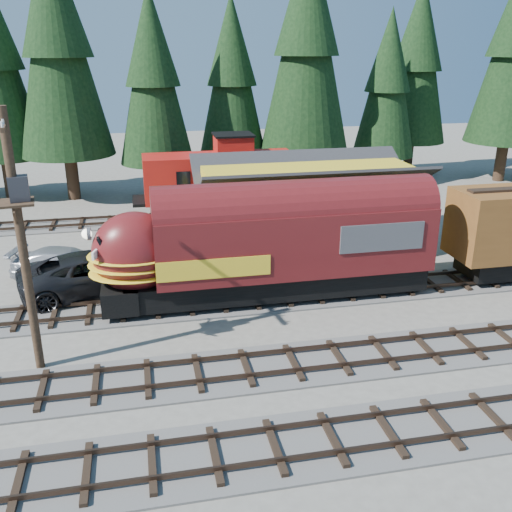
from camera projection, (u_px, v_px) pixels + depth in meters
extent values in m
plane|color=#6B665B|center=(377.00, 330.00, 24.06)|extent=(120.00, 120.00, 0.00)
cube|color=#4C4947|center=(133.00, 221.00, 38.65)|extent=(32.00, 3.20, 0.08)
cube|color=#38281E|center=(133.00, 221.00, 37.91)|extent=(32.00, 0.08, 0.16)
cube|color=#38281E|center=(133.00, 215.00, 39.23)|extent=(32.00, 0.08, 0.16)
cube|color=gold|center=(307.00, 221.00, 33.09)|extent=(12.00, 6.00, 3.40)
cube|color=gold|center=(309.00, 180.00, 32.24)|extent=(11.88, 3.30, 1.44)
cube|color=white|center=(206.00, 224.00, 30.85)|extent=(0.06, 2.40, 0.60)
cone|color=black|center=(57.00, 44.00, 40.52)|extent=(6.89, 6.89, 15.69)
cone|color=black|center=(153.00, 76.00, 41.60)|extent=(5.57, 5.57, 12.68)
cone|color=black|center=(232.00, 76.00, 44.80)|extent=(5.45, 5.45, 12.42)
cone|color=black|center=(307.00, 44.00, 43.24)|extent=(6.93, 6.93, 15.77)
cone|color=black|center=(388.00, 83.00, 45.95)|extent=(5.09, 5.09, 11.59)
cone|color=black|center=(417.00, 62.00, 49.56)|extent=(6.02, 6.02, 13.72)
cube|color=black|center=(277.00, 281.00, 26.78)|extent=(14.05, 2.51, 1.08)
cube|color=#5D1516|center=(294.00, 240.00, 26.22)|extent=(12.82, 2.96, 2.96)
ellipsoid|color=#5D1516|center=(135.00, 252.00, 24.88)|extent=(3.75, 2.90, 3.65)
cube|color=#38383A|center=(369.00, 228.00, 26.79)|extent=(3.94, 3.02, 1.28)
sphere|color=white|center=(87.00, 234.00, 24.17)|extent=(0.43, 0.43, 0.43)
cube|color=black|center=(220.00, 205.00, 39.50)|extent=(9.12, 2.35, 1.01)
cube|color=#B31813|center=(219.00, 176.00, 38.79)|extent=(10.13, 2.94, 3.04)
cube|color=#B31813|center=(233.00, 145.00, 38.24)|extent=(2.43, 2.23, 1.22)
cylinder|color=black|center=(23.00, 247.00, 19.68)|extent=(0.32, 0.32, 9.52)
cube|color=#473321|center=(4.00, 126.00, 18.23)|extent=(0.48, 2.32, 0.15)
cube|color=black|center=(16.00, 203.00, 19.12)|extent=(1.33, 1.33, 0.08)
cube|color=#333338|center=(19.00, 189.00, 18.98)|extent=(0.71, 0.62, 0.85)
imported|color=black|center=(96.00, 273.00, 27.45)|extent=(7.72, 4.83, 1.99)
imported|color=#A3A5AB|center=(67.00, 265.00, 28.94)|extent=(6.03, 3.81, 1.63)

